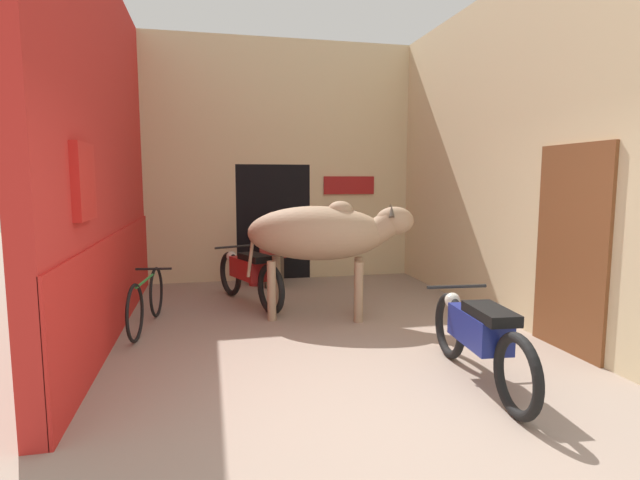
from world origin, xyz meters
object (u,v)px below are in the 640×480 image
cow (323,234)px  motorcycle_near (479,335)px  bicycle (147,301)px  shopkeeper_seated (273,248)px  plastic_stool (256,272)px  motorcycle_far (249,273)px

cow → motorcycle_near: cow is taller
bicycle → shopkeeper_seated: 2.66m
shopkeeper_seated → plastic_stool: shopkeeper_seated is taller
bicycle → motorcycle_near: bearing=-38.0°
motorcycle_far → shopkeeper_seated: size_ratio=1.51×
cow → motorcycle_far: (-0.86, 0.87, -0.63)m
motorcycle_near → shopkeeper_seated: size_ratio=1.57×
cow → motorcycle_far: 1.37m
shopkeeper_seated → plastic_stool: (-0.28, 0.15, -0.41)m
motorcycle_near → plastic_stool: motorcycle_near is taller
cow → shopkeeper_seated: cow is taller
bicycle → shopkeeper_seated: shopkeeper_seated is taller
bicycle → shopkeeper_seated: bearing=48.4°
plastic_stool → motorcycle_near: bearing=-71.5°
motorcycle_near → shopkeeper_seated: bearing=105.8°
cow → shopkeeper_seated: size_ratio=1.75×
motorcycle_near → bicycle: motorcycle_near is taller
shopkeeper_seated → motorcycle_far: bearing=-113.7°
bicycle → shopkeeper_seated: (1.75, 1.98, 0.31)m
motorcycle_near → motorcycle_far: 3.62m
motorcycle_far → plastic_stool: size_ratio=4.36×
cow → bicycle: size_ratio=1.30×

